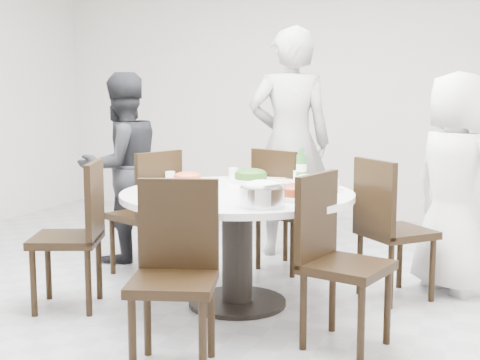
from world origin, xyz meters
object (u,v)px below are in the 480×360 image
(dining_table, at_px, (237,249))
(rice_bowl, at_px, (262,197))
(diner_right, at_px, (456,183))
(diner_middle, at_px, (290,143))
(chair_ne, at_px, (397,229))
(chair_n, at_px, (289,209))
(chair_se, at_px, (347,263))
(chair_sw, at_px, (66,236))
(beverage_bottle, at_px, (301,165))
(chair_s, at_px, (173,278))
(chair_nw, at_px, (143,212))
(soup_bowl, at_px, (168,194))
(diner_left, at_px, (122,167))

(dining_table, relative_size, rice_bowl, 5.80)
(diner_right, bearing_deg, diner_middle, 16.73)
(diner_right, bearing_deg, dining_table, 72.34)
(chair_ne, bearing_deg, chair_n, 17.64)
(chair_se, bearing_deg, chair_sw, 103.84)
(chair_sw, xyz_separation_m, beverage_bottle, (1.29, 0.97, 0.40))
(chair_sw, bearing_deg, chair_s, 38.26)
(chair_ne, distance_m, chair_s, 1.81)
(chair_nw, distance_m, soup_bowl, 1.16)
(rice_bowl, bearing_deg, chair_se, -3.03)
(dining_table, relative_size, beverage_bottle, 6.05)
(diner_left, xyz_separation_m, soup_bowl, (1.03, -1.22, 0.02))
(chair_nw, distance_m, chair_se, 1.96)
(diner_right, distance_m, diner_left, 2.60)
(chair_s, height_order, diner_middle, diner_middle)
(dining_table, bearing_deg, diner_right, 31.86)
(diner_right, bearing_deg, soup_bowl, 79.47)
(chair_s, bearing_deg, diner_right, 40.22)
(chair_se, bearing_deg, chair_nw, 77.28)
(diner_right, bearing_deg, beverage_bottle, 55.67)
(chair_ne, distance_m, chair_nw, 1.88)
(chair_sw, bearing_deg, beverage_bottle, 105.65)
(chair_nw, relative_size, diner_left, 0.62)
(rice_bowl, bearing_deg, chair_s, -112.53)
(chair_n, relative_size, diner_left, 0.62)
(soup_bowl, height_order, beverage_bottle, beverage_bottle)
(chair_sw, bearing_deg, diner_right, 97.07)
(chair_sw, xyz_separation_m, soup_bowl, (0.74, -0.03, 0.32))
(chair_n, bearing_deg, rice_bowl, 122.17)
(diner_middle, bearing_deg, chair_ne, 116.90)
(chair_sw, bearing_deg, chair_nw, 153.35)
(chair_sw, xyz_separation_m, diner_right, (2.31, 1.24, 0.29))
(diner_middle, bearing_deg, chair_nw, 26.88)
(dining_table, bearing_deg, beverage_bottle, 62.29)
(dining_table, bearing_deg, diner_left, 149.54)
(chair_sw, relative_size, beverage_bottle, 3.83)
(rice_bowl, height_order, soup_bowl, rice_bowl)
(diner_right, height_order, rice_bowl, diner_right)
(chair_ne, height_order, rice_bowl, chair_ne)
(diner_left, bearing_deg, diner_middle, 145.66)
(diner_right, relative_size, rice_bowl, 5.89)
(beverage_bottle, bearing_deg, chair_s, -97.94)
(chair_s, relative_size, soup_bowl, 3.59)
(chair_sw, distance_m, diner_right, 2.64)
(soup_bowl, bearing_deg, chair_n, 76.60)
(chair_n, distance_m, chair_se, 1.60)
(chair_ne, xyz_separation_m, beverage_bottle, (-0.67, 0.03, 0.40))
(chair_sw, height_order, soup_bowl, chair_sw)
(chair_nw, relative_size, chair_s, 1.00)
(diner_left, xyz_separation_m, beverage_bottle, (1.57, -0.23, 0.11))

